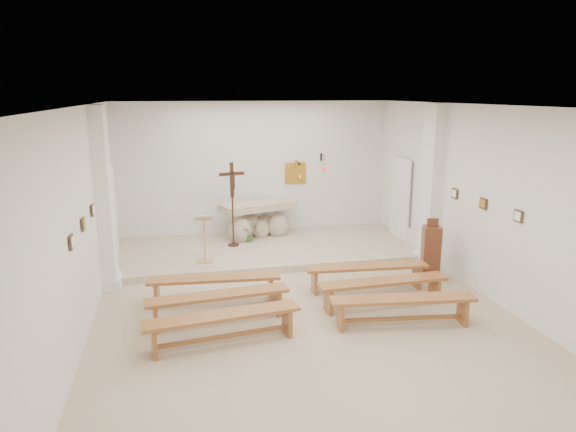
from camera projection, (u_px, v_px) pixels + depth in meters
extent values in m
cube|color=#CBB292|center=(302.00, 312.00, 8.90)|extent=(7.00, 10.00, 0.00)
cube|color=silver|center=(80.00, 226.00, 7.75)|extent=(0.02, 10.00, 3.50)
cube|color=silver|center=(491.00, 204.00, 9.23)|extent=(0.02, 10.00, 3.50)
cube|color=silver|center=(256.00, 170.00, 13.22)|extent=(7.00, 0.02, 3.50)
cube|color=silver|center=(304.00, 107.00, 8.08)|extent=(7.00, 10.00, 0.02)
cube|color=beige|center=(266.00, 249.00, 12.20)|extent=(6.98, 3.00, 0.15)
cube|color=white|center=(104.00, 199.00, 9.67)|extent=(0.26, 0.55, 3.50)
cube|color=white|center=(431.00, 185.00, 11.10)|extent=(0.26, 0.55, 3.50)
cube|color=gold|center=(295.00, 173.00, 13.44)|extent=(0.55, 0.04, 0.55)
cube|color=black|center=(321.00, 157.00, 13.50)|extent=(0.04, 0.02, 0.20)
cylinder|color=black|center=(323.00, 155.00, 13.35)|extent=(0.02, 0.30, 0.02)
cylinder|color=black|center=(324.00, 162.00, 13.24)|extent=(0.01, 0.01, 0.34)
sphere|color=red|center=(324.00, 170.00, 13.29)|extent=(0.11, 0.11, 0.11)
cube|color=#442E1E|center=(71.00, 242.00, 7.00)|extent=(0.03, 0.20, 0.20)
cube|color=#442E1E|center=(83.00, 224.00, 7.95)|extent=(0.03, 0.20, 0.20)
cube|color=#442E1E|center=(92.00, 210.00, 8.90)|extent=(0.03, 0.20, 0.20)
cube|color=#442E1E|center=(518.00, 216.00, 8.47)|extent=(0.03, 0.20, 0.20)
cube|color=#442E1E|center=(483.00, 204.00, 9.42)|extent=(0.03, 0.20, 0.20)
cube|color=#442E1E|center=(455.00, 193.00, 10.37)|extent=(0.03, 0.20, 0.20)
cube|color=silver|center=(111.00, 262.00, 10.67)|extent=(0.10, 0.85, 0.52)
cube|color=silver|center=(415.00, 242.00, 12.13)|extent=(0.10, 0.85, 0.52)
ellipsoid|color=beige|center=(240.00, 231.00, 12.58)|extent=(0.60, 0.51, 0.68)
ellipsoid|color=beige|center=(278.00, 226.00, 13.11)|extent=(0.56, 0.48, 0.64)
ellipsoid|color=beige|center=(250.00, 225.00, 13.05)|extent=(0.64, 0.55, 0.60)
ellipsoid|color=beige|center=(264.00, 225.00, 13.22)|extent=(0.52, 0.44, 0.56)
ellipsoid|color=beige|center=(261.00, 229.00, 12.96)|extent=(0.44, 0.38, 0.52)
cube|color=beige|center=(258.00, 206.00, 12.84)|extent=(1.99, 1.23, 0.18)
cube|color=tan|center=(205.00, 261.00, 11.09)|extent=(0.35, 0.35, 0.04)
cylinder|color=tan|center=(204.00, 241.00, 10.98)|extent=(0.05, 0.05, 0.91)
cube|color=tan|center=(204.00, 219.00, 10.85)|extent=(0.41, 0.31, 0.15)
cube|color=white|center=(203.00, 217.00, 10.80)|extent=(0.35, 0.25, 0.12)
cylinder|color=#3A2012|center=(234.00, 245.00, 12.24)|extent=(0.26, 0.26, 0.03)
cylinder|color=#3A2012|center=(233.00, 221.00, 12.10)|extent=(0.04, 0.04, 1.20)
cube|color=#3A2012|center=(232.00, 180.00, 11.87)|extent=(0.09, 0.07, 0.82)
cube|color=#3A2012|center=(232.00, 174.00, 11.83)|extent=(0.60, 0.18, 0.08)
cube|color=#3A2012|center=(232.00, 182.00, 11.85)|extent=(0.12, 0.07, 0.35)
imported|color=#355F26|center=(248.00, 232.00, 12.55)|extent=(0.54, 0.52, 0.47)
cube|color=#5E301B|center=(431.00, 253.00, 10.35)|extent=(0.42, 0.42, 1.11)
cube|color=#5E301B|center=(433.00, 223.00, 10.20)|extent=(0.23, 0.11, 0.18)
cube|color=#9D652D|center=(214.00, 278.00, 9.17)|extent=(2.38, 0.57, 0.05)
cube|color=#9D652D|center=(157.00, 294.00, 9.10)|extent=(0.09, 0.35, 0.45)
cube|color=#9D652D|center=(271.00, 288.00, 9.36)|extent=(0.09, 0.35, 0.45)
cube|color=#9D652D|center=(215.00, 296.00, 9.25)|extent=(1.98, 0.23, 0.05)
cube|color=#9D652D|center=(367.00, 267.00, 9.79)|extent=(2.38, 0.55, 0.05)
cube|color=#9D652D|center=(314.00, 281.00, 9.71)|extent=(0.09, 0.35, 0.45)
cube|color=#9D652D|center=(417.00, 276.00, 9.99)|extent=(0.09, 0.35, 0.45)
cube|color=#9D652D|center=(366.00, 283.00, 9.87)|extent=(1.98, 0.22, 0.05)
cube|color=#9D652D|center=(218.00, 295.00, 8.41)|extent=(2.38, 0.60, 0.05)
cube|color=#9D652D|center=(155.00, 317.00, 8.16)|extent=(0.10, 0.35, 0.45)
cube|color=#9D652D|center=(277.00, 302.00, 8.77)|extent=(0.10, 0.35, 0.45)
cube|color=#9D652D|center=(219.00, 314.00, 8.49)|extent=(1.98, 0.25, 0.05)
cube|color=#9D652D|center=(383.00, 281.00, 9.02)|extent=(2.37, 0.46, 0.05)
cube|color=#9D652D|center=(328.00, 300.00, 8.83)|extent=(0.08, 0.34, 0.45)
cube|color=#9D652D|center=(434.00, 289.00, 9.33)|extent=(0.08, 0.34, 0.45)
cube|color=#9D652D|center=(383.00, 299.00, 9.11)|extent=(1.98, 0.13, 0.05)
cube|color=#9D652D|center=(223.00, 315.00, 7.65)|extent=(2.38, 0.67, 0.05)
cube|color=#9D652D|center=(154.00, 341.00, 7.37)|extent=(0.11, 0.35, 0.45)
cube|color=#9D652D|center=(287.00, 321.00, 8.04)|extent=(0.11, 0.35, 0.45)
cube|color=#9D652D|center=(224.00, 336.00, 7.73)|extent=(1.97, 0.31, 0.05)
cube|color=#9D652D|center=(403.00, 299.00, 8.26)|extent=(2.38, 0.66, 0.05)
cube|color=#9D652D|center=(341.00, 316.00, 8.22)|extent=(0.11, 0.35, 0.45)
cube|color=#9D652D|center=(463.00, 311.00, 8.41)|extent=(0.11, 0.35, 0.45)
cube|color=#9D652D|center=(402.00, 318.00, 8.34)|extent=(1.97, 0.31, 0.05)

